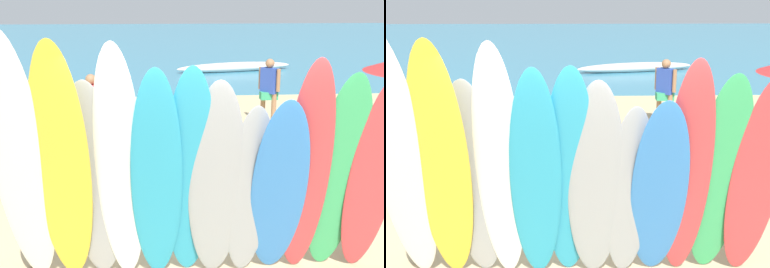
% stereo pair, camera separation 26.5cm
% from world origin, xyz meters
% --- Properties ---
extents(ground, '(60.00, 60.00, 0.00)m').
position_xyz_m(ground, '(0.00, 14.00, 0.00)').
color(ground, tan).
extents(ocean_water, '(60.00, 40.00, 0.02)m').
position_xyz_m(ocean_water, '(0.00, 29.77, 0.01)').
color(ocean_water, teal).
rests_on(ocean_water, ground).
extents(surfboard_rack, '(3.89, 0.07, 0.69)m').
position_xyz_m(surfboard_rack, '(0.00, 0.00, 0.56)').
color(surfboard_rack, brown).
rests_on(surfboard_rack, ground).
extents(surfboard_white_0, '(0.56, 1.01, 2.77)m').
position_xyz_m(surfboard_white_0, '(-1.74, -0.62, 1.38)').
color(surfboard_white_0, white).
rests_on(surfboard_white_0, ground).
extents(surfboard_yellow_1, '(0.59, 0.94, 2.67)m').
position_xyz_m(surfboard_yellow_1, '(-1.37, -0.59, 1.33)').
color(surfboard_yellow_1, yellow).
rests_on(surfboard_yellow_1, ground).
extents(surfboard_grey_2, '(0.61, 0.64, 2.27)m').
position_xyz_m(surfboard_grey_2, '(-1.10, -0.41, 1.13)').
color(surfboard_grey_2, '#999EA3').
rests_on(surfboard_grey_2, ground).
extents(surfboard_white_3, '(0.53, 0.70, 2.62)m').
position_xyz_m(surfboard_white_3, '(-0.83, -0.50, 1.31)').
color(surfboard_white_3, white).
rests_on(surfboard_white_3, ground).
extents(surfboard_teal_4, '(0.52, 0.74, 2.40)m').
position_xyz_m(surfboard_teal_4, '(-0.47, -0.54, 1.20)').
color(surfboard_teal_4, '#289EC6').
rests_on(surfboard_teal_4, ground).
extents(surfboard_teal_5, '(0.54, 0.73, 2.40)m').
position_xyz_m(surfboard_teal_5, '(-0.14, -0.49, 1.20)').
color(surfboard_teal_5, '#289EC6').
rests_on(surfboard_teal_5, ground).
extents(surfboard_grey_6, '(0.58, 0.61, 2.27)m').
position_xyz_m(surfboard_grey_6, '(0.13, -0.49, 1.13)').
color(surfboard_grey_6, '#999EA3').
rests_on(surfboard_grey_6, ground).
extents(surfboard_grey_7, '(0.52, 0.56, 2.00)m').
position_xyz_m(surfboard_grey_7, '(0.48, -0.45, 1.00)').
color(surfboard_grey_7, '#999EA3').
rests_on(surfboard_grey_7, ground).
extents(surfboard_blue_8, '(0.61, 0.74, 2.09)m').
position_xyz_m(surfboard_blue_8, '(0.78, -0.50, 1.04)').
color(surfboard_blue_8, '#337AD1').
rests_on(surfboard_blue_8, ground).
extents(surfboard_red_9, '(0.54, 0.76, 2.47)m').
position_xyz_m(surfboard_red_9, '(1.05, -0.51, 1.23)').
color(surfboard_red_9, '#D13D42').
rests_on(surfboard_red_9, ground).
extents(surfboard_green_10, '(0.56, 0.70, 2.32)m').
position_xyz_m(surfboard_green_10, '(1.40, -0.47, 1.16)').
color(surfboard_green_10, '#38B266').
rests_on(surfboard_green_10, ground).
extents(surfboard_red_11, '(0.56, 0.65, 2.29)m').
position_xyz_m(surfboard_red_11, '(1.77, -0.49, 1.15)').
color(surfboard_red_11, '#D13D42').
rests_on(surfboard_red_11, ground).
extents(beachgoer_near_rack, '(0.50, 0.37, 1.52)m').
position_xyz_m(beachgoer_near_rack, '(-1.72, 4.48, 0.88)').
color(beachgoer_near_rack, '#9E704C').
rests_on(beachgoer_near_rack, ground).
extents(beachgoer_photographing, '(0.44, 0.53, 1.69)m').
position_xyz_m(beachgoer_photographing, '(-2.98, 2.67, 0.97)').
color(beachgoer_photographing, '#9E704C').
rests_on(beachgoer_photographing, ground).
extents(beachgoer_strolling, '(0.43, 0.46, 1.57)m').
position_xyz_m(beachgoer_strolling, '(2.21, 6.22, 0.90)').
color(beachgoer_strolling, '#9E704C').
rests_on(beachgoer_strolling, ground).
extents(distant_boat, '(4.95, 1.85, 0.39)m').
position_xyz_m(distant_boat, '(2.75, 14.72, 0.18)').
color(distant_boat, silver).
rests_on(distant_boat, ground).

